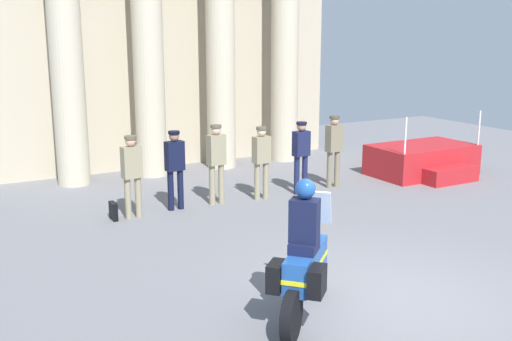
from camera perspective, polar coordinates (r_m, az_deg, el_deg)
ground_plane at (r=9.05m, az=12.89°, el=-11.69°), size 28.00×28.00×0.00m
colonnade_backdrop at (r=16.78m, az=-7.36°, el=13.90°), size 9.72×1.63×7.81m
reviewing_stand at (r=16.63m, az=15.33°, el=0.88°), size 2.68×2.08×1.69m
officer_in_row_0 at (r=12.46m, az=-11.47°, el=0.03°), size 0.40×0.26×1.69m
officer_in_row_1 at (r=12.91m, az=-7.56°, el=0.63°), size 0.40×0.26×1.68m
officer_in_row_2 at (r=13.25m, az=-3.71°, el=1.19°), size 0.40×0.26×1.75m
officer_in_row_3 at (r=13.60m, az=0.51°, el=1.27°), size 0.40×0.26×1.65m
officer_in_row_4 at (r=14.12m, az=4.22°, el=1.77°), size 0.40×0.26×1.68m
officer_in_row_5 at (r=14.78m, az=7.25°, el=2.31°), size 0.40×0.26×1.74m
motorcycle_with_rider at (r=8.06m, az=4.54°, el=-8.38°), size 1.61×1.52×1.90m
briefcase_on_ground at (r=12.63m, az=-13.12°, el=-3.70°), size 0.10×0.32×0.36m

